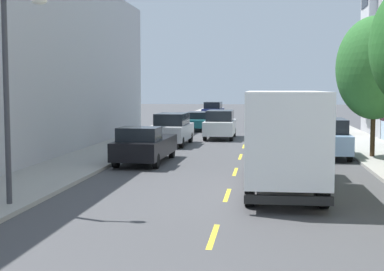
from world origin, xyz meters
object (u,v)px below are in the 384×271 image
at_px(parked_suv_forest, 306,121).
at_px(parked_suv_navy, 213,111).
at_px(parked_wagon_teal, 197,120).
at_px(parked_wagon_red, 300,117).
at_px(parked_suv_sky, 328,138).
at_px(street_lamp, 12,81).
at_px(delivery_box_truck, 283,134).
at_px(parked_pickup_black, 145,145).
at_px(moving_white_sedan, 220,124).
at_px(parked_suv_silver, 172,129).
at_px(street_tree_third, 375,68).

relative_size(parked_suv_forest, parked_suv_navy, 1.00).
height_order(parked_suv_forest, parked_wagon_teal, parked_suv_forest).
distance_m(parked_wagon_red, parked_suv_forest, 9.46).
bearing_deg(parked_suv_sky, parked_suv_navy, 105.30).
xyz_separation_m(street_lamp, parked_wagon_teal, (1.72, 29.67, -2.85)).
bearing_deg(delivery_box_truck, parked_pickup_black, 135.14).
height_order(street_lamp, parked_pickup_black, street_lamp).
relative_size(parked_suv_sky, moving_white_sedan, 1.01).
relative_size(street_lamp, moving_white_sedan, 1.24).
height_order(parked_suv_silver, moving_white_sedan, same).
height_order(street_lamp, parked_suv_forest, street_lamp).
relative_size(street_tree_third, moving_white_sedan, 1.41).
height_order(parked_wagon_teal, moving_white_sedan, moving_white_sedan).
bearing_deg(parked_suv_navy, parked_pickup_black, -89.95).
relative_size(street_tree_third, parked_wagon_red, 1.42).
height_order(street_lamp, delivery_box_truck, street_lamp).
bearing_deg(street_tree_third, parked_suv_navy, 108.51).
bearing_deg(parked_suv_navy, street_tree_third, -71.49).
relative_size(parked_suv_forest, parked_suv_silver, 1.00).
bearing_deg(delivery_box_truck, parked_suv_silver, 113.49).
bearing_deg(parked_wagon_teal, parked_suv_forest, -17.30).
distance_m(street_tree_third, parked_wagon_red, 24.12).
distance_m(street_lamp, parked_wagon_red, 38.03).
distance_m(parked_wagon_teal, moving_white_sedan, 7.51).
height_order(street_tree_third, street_lamp, street_tree_third).
bearing_deg(parked_suv_sky, parked_wagon_red, 89.64).
distance_m(street_lamp, delivery_box_truck, 8.79).
distance_m(street_lamp, parked_suv_silver, 18.23).
height_order(street_lamp, parked_wagon_red, street_lamp).
bearing_deg(street_tree_third, moving_white_sedan, 129.76).
height_order(parked_pickup_black, parked_suv_sky, parked_suv_sky).
bearing_deg(parked_suv_silver, parked_wagon_teal, 89.33).
bearing_deg(parked_pickup_black, parked_wagon_red, 71.84).
bearing_deg(parked_wagon_teal, parked_suv_sky, -62.66).
height_order(parked_wagon_red, parked_suv_silver, parked_suv_silver).
bearing_deg(parked_suv_navy, parked_wagon_teal, -89.65).
bearing_deg(parked_suv_navy, parked_wagon_red, -43.13).
distance_m(parked_suv_sky, parked_suv_navy, 32.66).
bearing_deg(moving_white_sedan, parked_wagon_red, 65.77).
height_order(delivery_box_truck, parked_suv_silver, delivery_box_truck).
bearing_deg(moving_white_sedan, parked_suv_sky, -56.91).
relative_size(parked_pickup_black, parked_wagon_teal, 1.13).
xyz_separation_m(street_lamp, delivery_box_truck, (7.73, 3.81, -1.74)).
height_order(parked_pickup_black, parked_suv_silver, parked_suv_silver).
bearing_deg(parked_suv_forest, parked_pickup_black, -116.58).
bearing_deg(parked_pickup_black, parked_wagon_teal, 89.83).
relative_size(parked_wagon_teal, parked_suv_navy, 0.97).
bearing_deg(parked_suv_navy, moving_white_sedan, -83.54).
relative_size(parked_wagon_teal, moving_white_sedan, 0.98).
xyz_separation_m(delivery_box_truck, parked_suv_forest, (2.51, 23.21, -0.92)).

